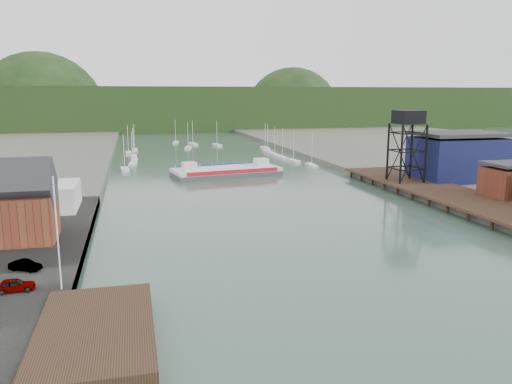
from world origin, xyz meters
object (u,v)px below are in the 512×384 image
chain_ferry (226,171)px  harbor_building (9,210)px  lift_tower (408,122)px  car_west_a (15,285)px

chain_ferry → harbor_building: bearing=-134.2°
lift_tower → chain_ferry: bearing=139.0°
harbor_building → chain_ferry: (41.33, 58.96, -4.90)m
harbor_building → car_west_a: harbor_building is taller
harbor_building → chain_ferry: bearing=55.0°
harbor_building → chain_ferry: size_ratio=0.41×
lift_tower → car_west_a: (-72.61, -47.45, -13.36)m
lift_tower → chain_ferry: (-35.67, 30.96, -14.46)m
lift_tower → chain_ferry: size_ratio=0.53×
lift_tower → harbor_building: bearing=-160.0°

